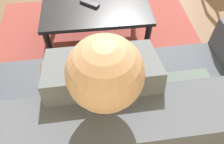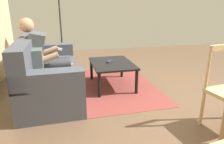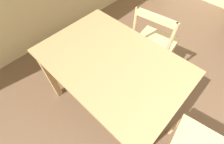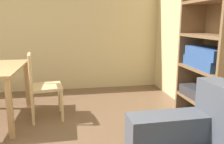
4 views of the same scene
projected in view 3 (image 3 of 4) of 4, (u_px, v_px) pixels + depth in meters
The scene contains 2 objects.
dining_table at pixel (112, 70), 1.38m from camera, with size 1.19×0.82×0.76m.
dining_chair_near_wall at pixel (154, 44), 1.80m from camera, with size 0.48×0.48×0.93m.
Camera 3 is at (-0.98, -0.71, 1.74)m, focal length 25.59 mm.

